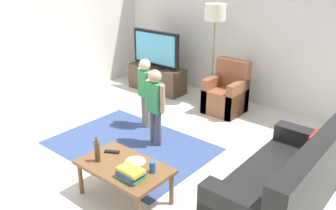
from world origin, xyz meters
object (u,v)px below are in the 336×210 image
object	(u,v)px
tv_remote	(112,152)
plate	(135,162)
book_stack	(131,173)
soda_can	(152,167)
tv	(156,49)
child_near_tv	(145,87)
tv_stand	(157,79)
armchair	(227,95)
bottle	(97,151)
coffee_table	(124,169)
couch	(287,188)
floor_lamp	(215,18)
child_center	(155,101)

from	to	relation	value
tv_remote	plate	size ratio (longest dim) A/B	0.77
book_stack	soda_can	size ratio (longest dim) A/B	2.22
tv	child_near_tv	xyz separation A→B (m)	(0.98, -1.35, -0.19)
tv_stand	armchair	distance (m)	1.65
book_stack	plate	distance (m)	0.30
armchair	book_stack	distance (m)	3.02
tv_stand	book_stack	size ratio (longest dim) A/B	4.51
tv_stand	bottle	xyz separation A→B (m)	(1.80, -2.99, 0.30)
bottle	plate	size ratio (longest dim) A/B	1.31
coffee_table	bottle	distance (m)	0.35
couch	bottle	bearing A→B (deg)	-149.05
tv_stand	coffee_table	bearing A→B (deg)	-54.06
tv	floor_lamp	xyz separation A→B (m)	(1.21, 0.17, 0.70)
tv_stand	child_near_tv	distance (m)	1.73
tv_remote	tv_stand	bearing A→B (deg)	92.71
soda_can	bottle	bearing A→B (deg)	-159.86
tv	coffee_table	distance (m)	3.56
armchair	floor_lamp	distance (m)	1.34
tv	soda_can	size ratio (longest dim) A/B	9.17
tv	child_near_tv	world-z (taller)	tv
book_stack	tv	bearing A→B (deg)	127.90
armchair	floor_lamp	bearing A→B (deg)	156.45
child_near_tv	coffee_table	bearing A→B (deg)	-53.78
coffee_table	plate	distance (m)	0.14
child_near_tv	soda_can	world-z (taller)	child_near_tv
couch	plate	bearing A→B (deg)	-150.34
armchair	child_center	size ratio (longest dim) A/B	0.82
tv	child_center	size ratio (longest dim) A/B	1.00
couch	child_near_tv	world-z (taller)	child_near_tv
child_near_tv	bottle	distance (m)	1.82
child_center	book_stack	bearing A→B (deg)	-57.55
armchair	floor_lamp	size ratio (longest dim) A/B	0.51
armchair	soda_can	distance (m)	2.84
couch	floor_lamp	distance (m)	3.37
child_center	soda_can	size ratio (longest dim) A/B	9.19
coffee_table	book_stack	bearing A→B (deg)	-27.05
child_near_tv	bottle	bearing A→B (deg)	-63.19
bottle	soda_can	distance (m)	0.64
couch	tv_remote	xyz separation A→B (m)	(-1.73, -0.81, 0.14)
tv	soda_can	bearing A→B (deg)	-48.87
book_stack	tv_remote	world-z (taller)	book_stack
child_near_tv	bottle	size ratio (longest dim) A/B	3.79
armchair	bottle	bearing A→B (deg)	-87.06
child_near_tv	soda_can	size ratio (longest dim) A/B	9.12
couch	floor_lamp	bearing A→B (deg)	137.42
armchair	child_near_tv	distance (m)	1.53
tv_stand	tv_remote	distance (m)	3.30
child_center	coffee_table	size ratio (longest dim) A/B	1.10
armchair	book_stack	world-z (taller)	armchair
tv_stand	bottle	world-z (taller)	bottle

